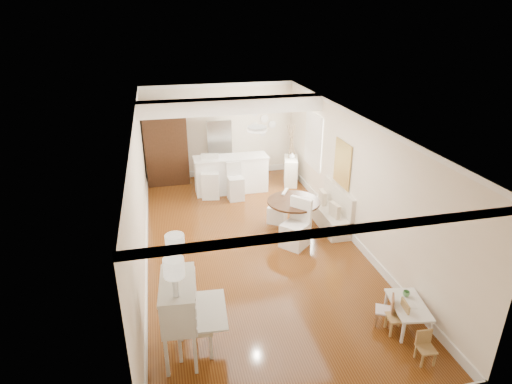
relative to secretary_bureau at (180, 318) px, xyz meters
name	(u,v)px	position (x,y,z in m)	size (l,w,h in m)	color
room	(250,155)	(1.74, 3.15, 1.35)	(9.00, 9.04, 2.82)	brown
secretary_bureau	(180,318)	(0.00, 0.00, 0.00)	(0.99, 1.00, 1.26)	beige
gustavian_armchair	(194,323)	(0.20, 0.00, -0.14)	(0.57, 0.57, 0.99)	silver
kids_table	(407,315)	(3.60, -0.24, -0.42)	(0.51, 0.85, 0.43)	white
kids_chair_a	(396,317)	(3.34, -0.33, -0.34)	(0.28, 0.28, 0.58)	tan
kids_chair_b	(384,310)	(3.25, -0.11, -0.35)	(0.27, 0.27, 0.56)	#946643
kids_chair_c	(426,348)	(3.44, -1.01, -0.38)	(0.24, 0.24, 0.51)	olive
banquette	(330,207)	(3.69, 3.33, -0.14)	(0.52, 1.60, 0.98)	silver
dining_table	(293,217)	(2.75, 3.19, -0.22)	(1.20, 1.20, 0.82)	#422615
slip_chair_near	(295,224)	(2.61, 2.62, -0.10)	(0.50, 0.53, 1.06)	white
slip_chair_far	(278,206)	(2.55, 3.80, -0.21)	(0.40, 0.42, 0.84)	white
breakfast_counter	(231,174)	(1.80, 5.93, -0.12)	(2.05, 0.65, 1.03)	white
bar_stool_left	(210,177)	(1.18, 5.65, -0.04)	(0.47, 0.47, 1.18)	white
bar_stool_right	(235,182)	(1.82, 5.35, -0.12)	(0.41, 0.41, 1.01)	silver
pantry_cabinet	(166,145)	(0.10, 7.01, 0.52)	(1.20, 0.60, 2.30)	#381E11
fridge	(231,149)	(2.00, 6.98, 0.27)	(0.75, 0.65, 1.80)	silver
sideboard	(291,171)	(3.60, 6.12, -0.24)	(0.36, 0.82, 0.78)	white
pencil_cup	(406,294)	(3.67, -0.04, -0.16)	(0.11, 0.11, 0.09)	#60A663
branch_vase	(292,155)	(3.64, 6.13, 0.23)	(0.16, 0.16, 0.17)	white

